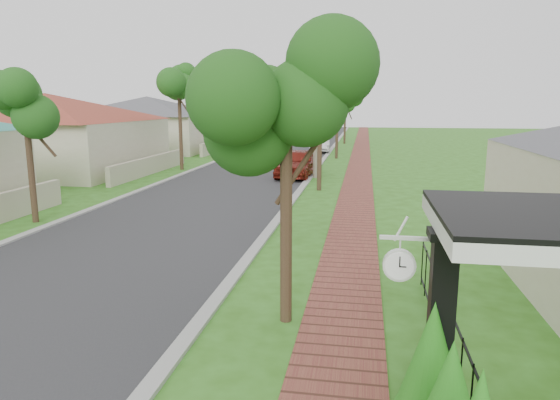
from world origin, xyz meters
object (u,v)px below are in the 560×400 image
Objects in this scene: parked_car_red at (297,163)px; near_tree at (286,113)px; parked_car_white at (320,143)px; station_clock at (400,263)px; porch_post at (440,339)px; utility_pole at (316,107)px.

parked_car_red is 18.84m from near_tree.
parked_car_white is 6.36× the size of station_clock.
porch_post reaches higher than parked_car_red.
utility_pole reaches higher than parked_car_red.
near_tree reaches higher than parked_car_white.
parked_car_white is 15.19m from utility_pole.
porch_post is 0.52× the size of near_tree.
parked_car_white is 33.43m from near_tree.
porch_post is 0.56× the size of parked_car_red.
utility_pole is (0.98, -0.08, 3.04)m from parked_car_red.
porch_post is 21.48m from utility_pole.
station_clock is at bearing -88.23° from parked_car_white.
porch_post reaches higher than parked_car_white.
utility_pole is at bearing 94.05° from near_tree.
parked_car_white is at bearing 94.12° from near_tree.
utility_pole is 20.92m from station_clock.
utility_pole reaches higher than station_clock.
parked_car_red is at bearing -94.63° from parked_car_white.
station_clock is (3.16, -20.60, -1.85)m from utility_pole.
near_tree is (2.28, -18.45, 3.07)m from parked_car_red.
parked_car_white is at bearing 94.20° from utility_pole.
parked_car_white is 35.71m from station_clock.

